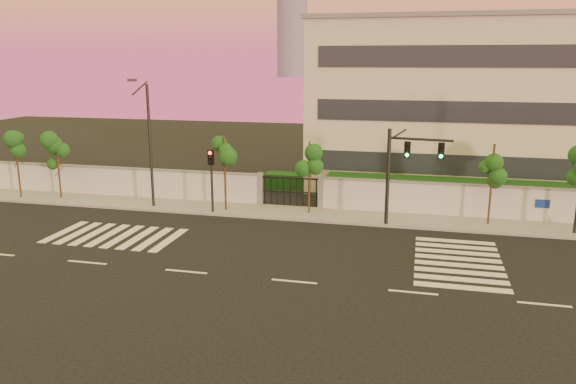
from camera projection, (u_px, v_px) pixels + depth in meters
name	position (u px, v px, depth m)	size (l,w,h in m)	color
ground	(294.00, 282.00, 24.11)	(120.00, 120.00, 0.00)	black
sidewalk	(333.00, 216.00, 34.03)	(60.00, 3.00, 0.15)	gray
perimeter_wall	(338.00, 194.00, 35.20)	(60.00, 0.36, 2.20)	silver
hedge_row	(360.00, 189.00, 37.61)	(41.00, 4.25, 1.80)	black
institutional_building	(479.00, 103.00, 41.47)	(24.40, 12.40, 12.25)	beige
road_markings	(280.00, 250.00, 28.02)	(57.00, 7.62, 0.02)	silver
street_tree_a	(17.00, 151.00, 37.59)	(1.54, 1.22, 4.54)	#382314
street_tree_b	(58.00, 153.00, 37.48)	(1.56, 1.24, 4.33)	#382314
street_tree_c	(225.00, 156.00, 34.31)	(1.60, 1.28, 4.82)	#382314
street_tree_d	(310.00, 161.00, 33.72)	(1.39, 1.11, 4.55)	#382314
street_tree_e	(493.00, 166.00, 31.39)	(1.57, 1.25, 4.74)	#382314
traffic_signal_main	(401.00, 166.00, 31.17)	(3.53, 0.67, 5.60)	black
traffic_signal_secondary	(211.00, 173.00, 34.05)	(0.32, 0.32, 4.11)	black
streetlight_west	(149.00, 140.00, 34.90)	(0.49, 1.98, 8.21)	black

